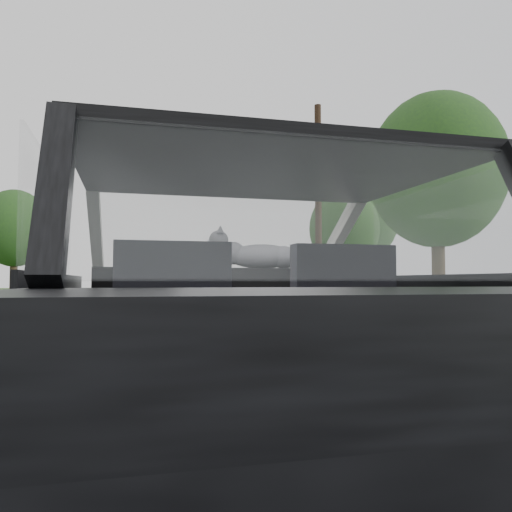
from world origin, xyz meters
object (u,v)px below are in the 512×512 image
subject_car (242,318)px  highway_sign (271,277)px  other_car (113,285)px  utility_pole (318,205)px  cat (261,255)px

subject_car → highway_sign: bearing=73.6°
other_car → utility_pole: size_ratio=0.61×
subject_car → other_car: 21.32m
cat → highway_sign: size_ratio=0.28×
highway_sign → cat: bearing=-99.3°
subject_car → highway_sign: size_ratio=1.78×
subject_car → utility_pole: size_ratio=0.54×
subject_car → utility_pole: 15.90m
other_car → highway_sign: bearing=-0.4°
subject_car → other_car: bearing=93.4°
cat → highway_sign: bearing=88.6°
utility_pole → subject_car: bearing=-113.0°
highway_sign → utility_pole: bearing=-86.7°
cat → highway_sign: (6.34, 21.84, 0.03)m
utility_pole → highway_sign: bearing=86.4°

